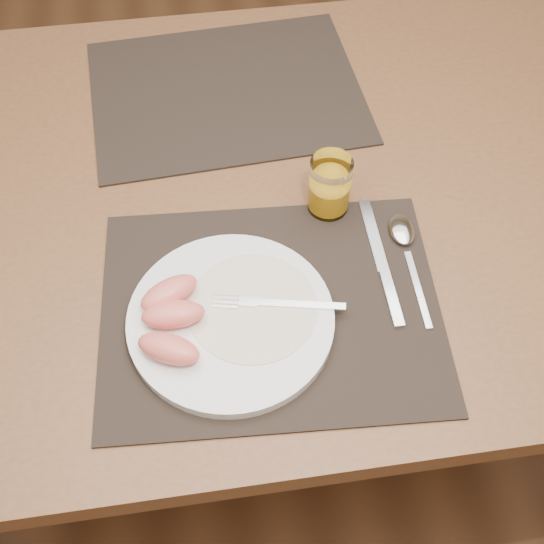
{
  "coord_description": "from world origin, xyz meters",
  "views": [
    {
      "loc": [
        -0.07,
        -0.69,
        1.52
      ],
      "look_at": [
        0.0,
        -0.17,
        0.77
      ],
      "focal_mm": 45.0,
      "sensor_mm": 36.0,
      "label": 1
    }
  ],
  "objects_px": {
    "placemat_far": "(226,91)",
    "juice_glass": "(329,188)",
    "placemat_near": "(271,309)",
    "fork": "(267,303)",
    "spoon": "(404,238)",
    "knife": "(384,271)",
    "plate": "(231,320)",
    "table": "(256,221)"
  },
  "relations": [
    {
      "from": "placemat_far",
      "to": "juice_glass",
      "type": "distance_m",
      "value": 0.31
    },
    {
      "from": "placemat_near",
      "to": "fork",
      "type": "bearing_deg",
      "value": -155.16
    },
    {
      "from": "fork",
      "to": "spoon",
      "type": "bearing_deg",
      "value": 22.68
    },
    {
      "from": "fork",
      "to": "knife",
      "type": "bearing_deg",
      "value": 12.73
    },
    {
      "from": "fork",
      "to": "placemat_far",
      "type": "bearing_deg",
      "value": 90.95
    },
    {
      "from": "placemat_far",
      "to": "plate",
      "type": "xyz_separation_m",
      "value": [
        -0.04,
        -0.46,
        0.01
      ]
    },
    {
      "from": "table",
      "to": "fork",
      "type": "xyz_separation_m",
      "value": [
        -0.01,
        -0.22,
        0.11
      ]
    },
    {
      "from": "table",
      "to": "fork",
      "type": "distance_m",
      "value": 0.25
    },
    {
      "from": "fork",
      "to": "plate",
      "type": "bearing_deg",
      "value": -165.36
    },
    {
      "from": "table",
      "to": "knife",
      "type": "relative_size",
      "value": 6.36
    },
    {
      "from": "placemat_far",
      "to": "spoon",
      "type": "xyz_separation_m",
      "value": [
        0.22,
        -0.36,
        0.01
      ]
    },
    {
      "from": "plate",
      "to": "fork",
      "type": "height_order",
      "value": "fork"
    },
    {
      "from": "placemat_far",
      "to": "knife",
      "type": "relative_size",
      "value": 2.04
    },
    {
      "from": "plate",
      "to": "fork",
      "type": "distance_m",
      "value": 0.05
    },
    {
      "from": "plate",
      "to": "fork",
      "type": "relative_size",
      "value": 1.55
    },
    {
      "from": "table",
      "to": "knife",
      "type": "distance_m",
      "value": 0.26
    },
    {
      "from": "knife",
      "to": "spoon",
      "type": "bearing_deg",
      "value": 50.35
    },
    {
      "from": "placemat_near",
      "to": "fork",
      "type": "height_order",
      "value": "fork"
    },
    {
      "from": "fork",
      "to": "spoon",
      "type": "height_order",
      "value": "fork"
    },
    {
      "from": "placemat_near",
      "to": "fork",
      "type": "relative_size",
      "value": 2.58
    },
    {
      "from": "plate",
      "to": "juice_glass",
      "type": "xyz_separation_m",
      "value": [
        0.16,
        0.18,
        0.03
      ]
    },
    {
      "from": "spoon",
      "to": "juice_glass",
      "type": "relative_size",
      "value": 2.09
    },
    {
      "from": "placemat_near",
      "to": "spoon",
      "type": "distance_m",
      "value": 0.22
    },
    {
      "from": "table",
      "to": "placemat_far",
      "type": "xyz_separation_m",
      "value": [
        -0.02,
        0.22,
        0.09
      ]
    },
    {
      "from": "placemat_far",
      "to": "knife",
      "type": "bearing_deg",
      "value": -66.54
    },
    {
      "from": "placemat_far",
      "to": "knife",
      "type": "height_order",
      "value": "knife"
    },
    {
      "from": "placemat_far",
      "to": "spoon",
      "type": "height_order",
      "value": "spoon"
    },
    {
      "from": "fork",
      "to": "juice_glass",
      "type": "relative_size",
      "value": 1.9
    },
    {
      "from": "table",
      "to": "placemat_near",
      "type": "distance_m",
      "value": 0.24
    },
    {
      "from": "fork",
      "to": "juice_glass",
      "type": "height_order",
      "value": "juice_glass"
    },
    {
      "from": "placemat_near",
      "to": "plate",
      "type": "relative_size",
      "value": 1.67
    },
    {
      "from": "fork",
      "to": "juice_glass",
      "type": "xyz_separation_m",
      "value": [
        0.11,
        0.17,
        0.02
      ]
    },
    {
      "from": "fork",
      "to": "placemat_near",
      "type": "bearing_deg",
      "value": 24.84
    },
    {
      "from": "spoon",
      "to": "table",
      "type": "bearing_deg",
      "value": 145.31
    },
    {
      "from": "fork",
      "to": "knife",
      "type": "height_order",
      "value": "fork"
    },
    {
      "from": "placemat_far",
      "to": "fork",
      "type": "relative_size",
      "value": 2.58
    },
    {
      "from": "juice_glass",
      "to": "placemat_near",
      "type": "bearing_deg",
      "value": -123.6
    },
    {
      "from": "placemat_near",
      "to": "fork",
      "type": "distance_m",
      "value": 0.02
    },
    {
      "from": "placemat_near",
      "to": "spoon",
      "type": "bearing_deg",
      "value": 22.62
    },
    {
      "from": "placemat_far",
      "to": "placemat_near",
      "type": "bearing_deg",
      "value": -88.28
    },
    {
      "from": "fork",
      "to": "juice_glass",
      "type": "distance_m",
      "value": 0.2
    },
    {
      "from": "placemat_near",
      "to": "spoon",
      "type": "height_order",
      "value": "spoon"
    }
  ]
}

